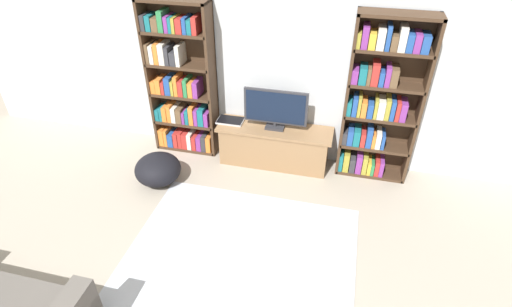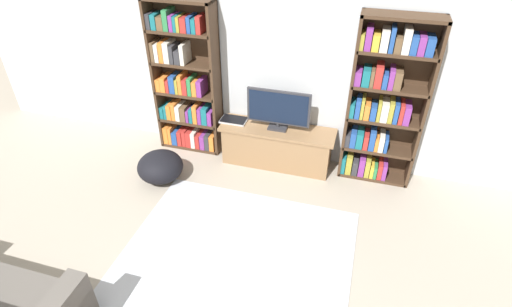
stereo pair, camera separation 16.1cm
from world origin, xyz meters
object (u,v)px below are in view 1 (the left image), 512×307
(bookshelf_left, at_px, (181,85))
(tv_stand, at_px, (274,146))
(bookshelf_right, at_px, (379,102))
(laptop, at_px, (230,121))
(television, at_px, (275,109))
(beanbag_ottoman, at_px, (158,169))

(bookshelf_left, bearing_deg, tv_stand, -4.52)
(bookshelf_right, height_order, laptop, bookshelf_right)
(tv_stand, xyz_separation_m, television, (-0.00, 0.01, 0.55))
(bookshelf_left, height_order, laptop, bookshelf_left)
(television, bearing_deg, bookshelf_right, 4.57)
(bookshelf_right, relative_size, tv_stand, 1.38)
(laptop, distance_m, beanbag_ottoman, 1.13)
(bookshelf_right, distance_m, beanbag_ottoman, 2.82)
(television, bearing_deg, laptop, 177.35)
(bookshelf_left, xyz_separation_m, tv_stand, (1.29, -0.10, -0.69))
(beanbag_ottoman, bearing_deg, bookshelf_right, 18.44)
(television, distance_m, beanbag_ottoman, 1.66)
(bookshelf_right, xyz_separation_m, beanbag_ottoman, (-2.55, -0.85, -0.83))
(tv_stand, height_order, laptop, laptop)
(tv_stand, bearing_deg, laptop, 176.77)
(bookshelf_right, bearing_deg, laptop, -177.82)
(bookshelf_left, xyz_separation_m, bookshelf_right, (2.51, 0.00, 0.06))
(bookshelf_left, relative_size, bookshelf_right, 1.00)
(tv_stand, xyz_separation_m, laptop, (-0.61, 0.03, 0.28))
(television, relative_size, beanbag_ottoman, 1.40)
(tv_stand, relative_size, television, 1.85)
(bookshelf_left, distance_m, bookshelf_right, 2.51)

